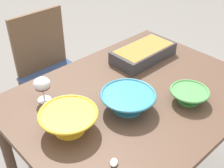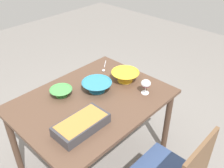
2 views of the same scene
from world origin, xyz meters
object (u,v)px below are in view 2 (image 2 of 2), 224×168
mixing_bowl (97,86)px  serving_spoon (104,68)px  small_bowl (125,76)px  casserole_dish (81,124)px  serving_bowl (61,92)px  dining_table (93,107)px  wine_glass (146,84)px

mixing_bowl → serving_spoon: (0.31, 0.22, -0.04)m
mixing_bowl → small_bowl: 0.30m
casserole_dish → serving_spoon: bearing=34.5°
small_bowl → serving_spoon: small_bowl is taller
casserole_dish → serving_bowl: size_ratio=2.05×
mixing_bowl → serving_spoon: bearing=35.8°
dining_table → small_bowl: 0.43m
casserole_dish → serving_bowl: casserole_dish is taller
casserole_dish → small_bowl: small_bowl is taller
wine_glass → serving_bowl: size_ratio=0.69×
dining_table → wine_glass: bearing=-36.1°
mixing_bowl → dining_table: bearing=-152.6°
dining_table → mixing_bowl: 0.19m
casserole_dish → mixing_bowl: mixing_bowl is taller
small_bowl → wine_glass: bearing=-97.1°
small_bowl → mixing_bowl: bearing=165.7°
dining_table → serving_bowl: serving_bowl is taller
wine_glass → casserole_dish: size_ratio=0.34×
mixing_bowl → serving_bowl: 0.31m
small_bowl → serving_bowl: small_bowl is taller
dining_table → mixing_bowl: (0.11, 0.06, 0.14)m
dining_table → small_bowl: bearing=-2.0°
dining_table → wine_glass: (0.37, -0.27, 0.18)m
mixing_bowl → serving_spoon: mixing_bowl is taller
dining_table → serving_bowl: size_ratio=6.54×
serving_bowl → serving_spoon: size_ratio=1.01×
dining_table → serving_bowl: 0.30m
small_bowl → serving_bowl: (-0.54, 0.24, -0.01)m
mixing_bowl → casserole_dish: bearing=-146.6°
serving_spoon → small_bowl: bearing=-94.5°
casserole_dish → serving_spoon: casserole_dish is taller
wine_glass → mixing_bowl: (-0.25, 0.33, -0.04)m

